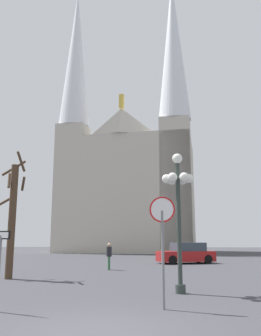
{
  "coord_description": "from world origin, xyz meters",
  "views": [
    {
      "loc": [
        1.3,
        -7.88,
        1.96
      ],
      "look_at": [
        -0.69,
        19.66,
        7.28
      ],
      "focal_mm": 38.09,
      "sensor_mm": 36.0,
      "label": 1
    }
  ],
  "objects_px": {
    "cathedral": "(127,171)",
    "one_way_arrow_sign": "(0,259)",
    "bare_tree": "(12,215)",
    "street_lamp": "(178,197)",
    "pedestrian_walking": "(109,254)",
    "stop_sign": "(162,230)",
    "parked_car_near_red": "(186,254)"
  },
  "relations": [
    {
      "from": "parked_car_near_red",
      "to": "pedestrian_walking",
      "type": "distance_m",
      "value": 7.59
    },
    {
      "from": "stop_sign",
      "to": "one_way_arrow_sign",
      "type": "xyz_separation_m",
      "value": [
        -4.44,
        -0.62,
        -0.79
      ]
    },
    {
      "from": "one_way_arrow_sign",
      "to": "street_lamp",
      "type": "distance_m",
      "value": 6.48
    },
    {
      "from": "street_lamp",
      "to": "bare_tree",
      "type": "xyz_separation_m",
      "value": [
        -7.8,
        3.79,
        -0.42
      ]
    },
    {
      "from": "one_way_arrow_sign",
      "to": "bare_tree",
      "type": "relative_size",
      "value": 0.35
    },
    {
      "from": "bare_tree",
      "to": "street_lamp",
      "type": "bearing_deg",
      "value": -25.93
    },
    {
      "from": "cathedral",
      "to": "bare_tree",
      "type": "distance_m",
      "value": 30.29
    },
    {
      "from": "one_way_arrow_sign",
      "to": "stop_sign",
      "type": "bearing_deg",
      "value": 7.98
    },
    {
      "from": "pedestrian_walking",
      "to": "cathedral",
      "type": "bearing_deg",
      "value": 92.09
    },
    {
      "from": "pedestrian_walking",
      "to": "street_lamp",
      "type": "bearing_deg",
      "value": -67.05
    },
    {
      "from": "one_way_arrow_sign",
      "to": "cathedral",
      "type": "bearing_deg",
      "value": 89.19
    },
    {
      "from": "parked_car_near_red",
      "to": "bare_tree",
      "type": "bearing_deg",
      "value": -131.03
    },
    {
      "from": "bare_tree",
      "to": "pedestrian_walking",
      "type": "distance_m",
      "value": 6.72
    },
    {
      "from": "one_way_arrow_sign",
      "to": "pedestrian_walking",
      "type": "bearing_deg",
      "value": 83.44
    },
    {
      "from": "cathedral",
      "to": "street_lamp",
      "type": "bearing_deg",
      "value": -82.11
    },
    {
      "from": "cathedral",
      "to": "bare_tree",
      "type": "relative_size",
      "value": 6.04
    },
    {
      "from": "bare_tree",
      "to": "pedestrian_walking",
      "type": "relative_size",
      "value": 3.88
    },
    {
      "from": "cathedral",
      "to": "one_way_arrow_sign",
      "type": "distance_m",
      "value": 37.55
    },
    {
      "from": "one_way_arrow_sign",
      "to": "pedestrian_walking",
      "type": "xyz_separation_m",
      "value": [
        1.4,
        12.16,
        -0.41
      ]
    },
    {
      "from": "street_lamp",
      "to": "bare_tree",
      "type": "bearing_deg",
      "value": 154.07
    },
    {
      "from": "parked_car_near_red",
      "to": "pedestrian_walking",
      "type": "relative_size",
      "value": 2.85
    },
    {
      "from": "street_lamp",
      "to": "pedestrian_walking",
      "type": "distance_m",
      "value": 9.76
    },
    {
      "from": "cathedral",
      "to": "pedestrian_walking",
      "type": "relative_size",
      "value": 23.42
    },
    {
      "from": "cathedral",
      "to": "stop_sign",
      "type": "xyz_separation_m",
      "value": [
        3.92,
        -35.79,
        -8.35
      ]
    },
    {
      "from": "cathedral",
      "to": "bare_tree",
      "type": "bearing_deg",
      "value": -96.33
    },
    {
      "from": "cathedral",
      "to": "stop_sign",
      "type": "distance_m",
      "value": 36.96
    },
    {
      "from": "one_way_arrow_sign",
      "to": "parked_car_near_red",
      "type": "distance_m",
      "value": 18.96
    },
    {
      "from": "stop_sign",
      "to": "pedestrian_walking",
      "type": "bearing_deg",
      "value": 104.76
    },
    {
      "from": "cathedral",
      "to": "pedestrian_walking",
      "type": "distance_m",
      "value": 26.08
    },
    {
      "from": "stop_sign",
      "to": "bare_tree",
      "type": "height_order",
      "value": "bare_tree"
    },
    {
      "from": "one_way_arrow_sign",
      "to": "pedestrian_walking",
      "type": "distance_m",
      "value": 12.25
    },
    {
      "from": "pedestrian_walking",
      "to": "parked_car_near_red",
      "type": "bearing_deg",
      "value": 48.13
    }
  ]
}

